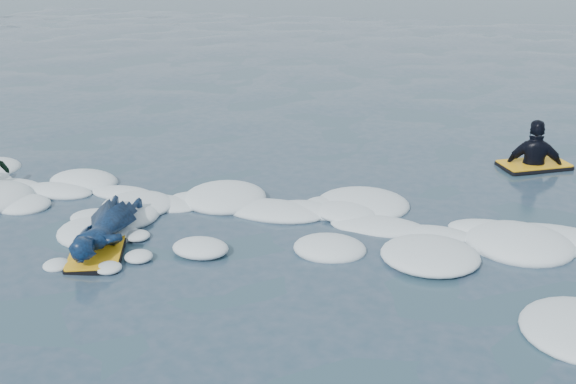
% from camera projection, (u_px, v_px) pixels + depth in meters
% --- Properties ---
extents(ground, '(120.00, 120.00, 0.00)m').
position_uv_depth(ground, '(165.00, 255.00, 8.47)').
color(ground, '#1B2A43').
rests_on(ground, ground).
extents(foam_band, '(12.00, 3.10, 0.30)m').
position_uv_depth(foam_band, '(198.00, 221.00, 9.40)').
color(foam_band, white).
rests_on(foam_band, ground).
extents(prone_woman_unit, '(0.96, 1.74, 0.43)m').
position_uv_depth(prone_woman_unit, '(105.00, 230.00, 8.60)').
color(prone_woman_unit, black).
rests_on(prone_woman_unit, ground).
extents(waiting_rider_unit, '(1.24, 1.05, 1.63)m').
position_uv_depth(waiting_rider_unit, '(533.00, 170.00, 11.40)').
color(waiting_rider_unit, black).
rests_on(waiting_rider_unit, ground).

